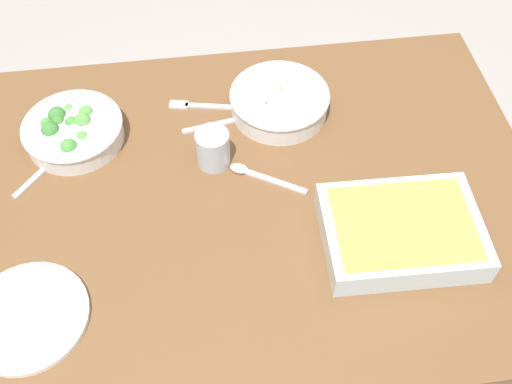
{
  "coord_description": "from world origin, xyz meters",
  "views": [
    {
      "loc": [
        0.1,
        0.74,
        1.73
      ],
      "look_at": [
        0.0,
        0.0,
        0.74
      ],
      "focal_mm": 41.68,
      "sensor_mm": 36.0,
      "label": 1
    }
  ],
  "objects_px": {
    "side_plate": "(28,317)",
    "fork_on_table": "(201,106)",
    "spoon_spare": "(257,175)",
    "drink_cup": "(213,150)",
    "broccoli_bowl": "(73,130)",
    "spoon_by_stew": "(230,121)",
    "spoon_by_broccoli": "(52,161)",
    "baking_dish": "(402,231)",
    "stew_bowl": "(279,101)"
  },
  "relations": [
    {
      "from": "side_plate",
      "to": "fork_on_table",
      "type": "height_order",
      "value": "side_plate"
    },
    {
      "from": "spoon_spare",
      "to": "drink_cup",
      "type": "bearing_deg",
      "value": -31.23
    },
    {
      "from": "broccoli_bowl",
      "to": "spoon_by_stew",
      "type": "distance_m",
      "value": 0.35
    },
    {
      "from": "side_plate",
      "to": "spoon_by_broccoli",
      "type": "height_order",
      "value": "side_plate"
    },
    {
      "from": "spoon_spare",
      "to": "fork_on_table",
      "type": "bearing_deg",
      "value": -65.49
    },
    {
      "from": "spoon_spare",
      "to": "side_plate",
      "type": "bearing_deg",
      "value": 30.96
    },
    {
      "from": "spoon_by_stew",
      "to": "spoon_by_broccoli",
      "type": "height_order",
      "value": "same"
    },
    {
      "from": "broccoli_bowl",
      "to": "baking_dish",
      "type": "height_order",
      "value": "broccoli_bowl"
    },
    {
      "from": "side_plate",
      "to": "spoon_by_broccoli",
      "type": "distance_m",
      "value": 0.37
    },
    {
      "from": "stew_bowl",
      "to": "baking_dish",
      "type": "distance_m",
      "value": 0.42
    },
    {
      "from": "stew_bowl",
      "to": "spoon_spare",
      "type": "height_order",
      "value": "stew_bowl"
    },
    {
      "from": "drink_cup",
      "to": "spoon_by_broccoli",
      "type": "bearing_deg",
      "value": -7.07
    },
    {
      "from": "side_plate",
      "to": "spoon_by_broccoli",
      "type": "xyz_separation_m",
      "value": [
        -0.02,
        -0.37,
        -0.0
      ]
    },
    {
      "from": "drink_cup",
      "to": "side_plate",
      "type": "relative_size",
      "value": 0.39
    },
    {
      "from": "spoon_spare",
      "to": "fork_on_table",
      "type": "xyz_separation_m",
      "value": [
        0.1,
        -0.22,
        -0.0
      ]
    },
    {
      "from": "spoon_by_stew",
      "to": "spoon_by_broccoli",
      "type": "distance_m",
      "value": 0.4
    },
    {
      "from": "broccoli_bowl",
      "to": "side_plate",
      "type": "distance_m",
      "value": 0.43
    },
    {
      "from": "stew_bowl",
      "to": "spoon_by_stew",
      "type": "xyz_separation_m",
      "value": [
        0.12,
        0.02,
        -0.03
      ]
    },
    {
      "from": "stew_bowl",
      "to": "spoon_spare",
      "type": "xyz_separation_m",
      "value": [
        0.08,
        0.19,
        -0.03
      ]
    },
    {
      "from": "baking_dish",
      "to": "spoon_by_stew",
      "type": "bearing_deg",
      "value": -51.12
    },
    {
      "from": "stew_bowl",
      "to": "baking_dish",
      "type": "bearing_deg",
      "value": 114.76
    },
    {
      "from": "side_plate",
      "to": "fork_on_table",
      "type": "xyz_separation_m",
      "value": [
        -0.35,
        -0.49,
        -0.0
      ]
    },
    {
      "from": "drink_cup",
      "to": "spoon_spare",
      "type": "bearing_deg",
      "value": 148.77
    },
    {
      "from": "stew_bowl",
      "to": "broccoli_bowl",
      "type": "distance_m",
      "value": 0.46
    },
    {
      "from": "drink_cup",
      "to": "fork_on_table",
      "type": "height_order",
      "value": "drink_cup"
    },
    {
      "from": "broccoli_bowl",
      "to": "drink_cup",
      "type": "height_order",
      "value": "drink_cup"
    },
    {
      "from": "broccoli_bowl",
      "to": "side_plate",
      "type": "relative_size",
      "value": 1.0
    },
    {
      "from": "broccoli_bowl",
      "to": "baking_dish",
      "type": "bearing_deg",
      "value": 151.02
    },
    {
      "from": "stew_bowl",
      "to": "fork_on_table",
      "type": "relative_size",
      "value": 1.29
    },
    {
      "from": "drink_cup",
      "to": "fork_on_table",
      "type": "distance_m",
      "value": 0.18
    },
    {
      "from": "baking_dish",
      "to": "drink_cup",
      "type": "distance_m",
      "value": 0.42
    },
    {
      "from": "stew_bowl",
      "to": "drink_cup",
      "type": "height_order",
      "value": "drink_cup"
    },
    {
      "from": "fork_on_table",
      "to": "drink_cup",
      "type": "bearing_deg",
      "value": 95.03
    },
    {
      "from": "drink_cup",
      "to": "fork_on_table",
      "type": "relative_size",
      "value": 0.48
    },
    {
      "from": "stew_bowl",
      "to": "spoon_by_stew",
      "type": "relative_size",
      "value": 1.3
    },
    {
      "from": "side_plate",
      "to": "spoon_by_stew",
      "type": "distance_m",
      "value": 0.6
    },
    {
      "from": "baking_dish",
      "to": "spoon_by_broccoli",
      "type": "xyz_separation_m",
      "value": [
        0.69,
        -0.29,
        -0.03
      ]
    },
    {
      "from": "spoon_by_stew",
      "to": "drink_cup",
      "type": "bearing_deg",
      "value": 67.03
    },
    {
      "from": "spoon_spare",
      "to": "spoon_by_stew",
      "type": "bearing_deg",
      "value": -76.8
    },
    {
      "from": "stew_bowl",
      "to": "broccoli_bowl",
      "type": "height_order",
      "value": "broccoli_bowl"
    },
    {
      "from": "spoon_by_stew",
      "to": "broccoli_bowl",
      "type": "bearing_deg",
      "value": 1.34
    },
    {
      "from": "fork_on_table",
      "to": "stew_bowl",
      "type": "bearing_deg",
      "value": 168.24
    },
    {
      "from": "spoon_by_stew",
      "to": "spoon_spare",
      "type": "bearing_deg",
      "value": 103.2
    },
    {
      "from": "spoon_by_stew",
      "to": "spoon_spare",
      "type": "xyz_separation_m",
      "value": [
        -0.04,
        0.17,
        0.0
      ]
    },
    {
      "from": "baking_dish",
      "to": "spoon_by_stew",
      "type": "height_order",
      "value": "baking_dish"
    },
    {
      "from": "spoon_spare",
      "to": "spoon_by_broccoli",
      "type": "bearing_deg",
      "value": -12.43
    },
    {
      "from": "baking_dish",
      "to": "spoon_by_broccoli",
      "type": "relative_size",
      "value": 2.06
    },
    {
      "from": "stew_bowl",
      "to": "drink_cup",
      "type": "distance_m",
      "value": 0.21
    },
    {
      "from": "broccoli_bowl",
      "to": "stew_bowl",
      "type": "bearing_deg",
      "value": -176.46
    },
    {
      "from": "side_plate",
      "to": "spoon_spare",
      "type": "height_order",
      "value": "side_plate"
    }
  ]
}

